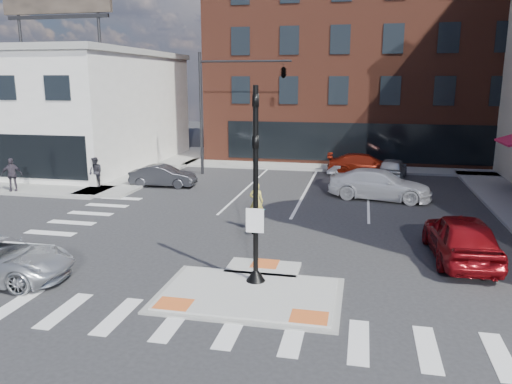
% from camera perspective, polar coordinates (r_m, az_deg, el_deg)
% --- Properties ---
extents(ground, '(120.00, 120.00, 0.00)m').
position_cam_1_polar(ground, '(15.49, -0.35, -11.06)').
color(ground, '#28282B').
rests_on(ground, ground).
extents(refuge_island, '(5.40, 4.65, 0.13)m').
position_cam_1_polar(refuge_island, '(15.24, -0.57, -11.27)').
color(refuge_island, gray).
rests_on(refuge_island, ground).
extents(sidewalk_nw, '(23.50, 20.50, 0.15)m').
position_cam_1_polar(sidewalk_nw, '(35.77, -21.79, 1.86)').
color(sidewalk_nw, gray).
rests_on(sidewalk_nw, ground).
extents(sidewalk_n, '(26.00, 3.00, 0.15)m').
position_cam_1_polar(sidewalk_n, '(36.37, 11.85, 2.66)').
color(sidewalk_n, gray).
rests_on(sidewalk_n, ground).
extents(building_nw, '(20.40, 16.40, 14.40)m').
position_cam_1_polar(building_nw, '(42.14, -24.68, 8.82)').
color(building_nw, silver).
rests_on(building_nw, ground).
extents(building_n, '(24.40, 18.40, 15.50)m').
position_cam_1_polar(building_n, '(45.86, 12.43, 14.36)').
color(building_n, '#58281B').
rests_on(building_n, ground).
extents(building_far_left, '(10.00, 12.00, 10.00)m').
position_cam_1_polar(building_far_left, '(66.23, 6.12, 11.55)').
color(building_far_left, slate).
rests_on(building_far_left, ground).
extents(building_far_right, '(12.00, 12.00, 12.00)m').
position_cam_1_polar(building_far_right, '(68.10, 17.51, 11.92)').
color(building_far_right, brown).
rests_on(building_far_right, ground).
extents(signal_pole, '(0.60, 0.60, 5.98)m').
position_cam_1_polar(signal_pole, '(15.07, -0.04, -2.23)').
color(signal_pole, black).
rests_on(signal_pole, refuge_island).
extents(mast_arm_signal, '(6.10, 2.24, 8.00)m').
position_cam_1_polar(mast_arm_signal, '(32.51, 0.53, 12.64)').
color(mast_arm_signal, black).
rests_on(mast_arm_signal, ground).
extents(red_sedan, '(2.24, 5.07, 1.69)m').
position_cam_1_polar(red_sedan, '(19.00, 22.38, -4.78)').
color(red_sedan, maroon).
rests_on(red_sedan, ground).
extents(white_pickup, '(5.68, 3.05, 1.56)m').
position_cam_1_polar(white_pickup, '(27.41, 13.95, 0.83)').
color(white_pickup, white).
rests_on(white_pickup, ground).
extents(bg_car_dark, '(3.97, 1.59, 1.28)m').
position_cam_1_polar(bg_car_dark, '(30.28, -10.57, 1.82)').
color(bg_car_dark, '#292A2F').
rests_on(bg_car_dark, ground).
extents(bg_car_silver, '(2.25, 4.31, 1.40)m').
position_cam_1_polar(bg_car_silver, '(33.13, 15.31, 2.62)').
color(bg_car_silver, '#B0B3B7').
rests_on(bg_car_silver, ground).
extents(bg_car_red, '(5.06, 2.28, 1.44)m').
position_cam_1_polar(bg_car_red, '(33.97, 12.33, 3.05)').
color(bg_car_red, '#9B210E').
rests_on(bg_car_red, ground).
extents(cyclist, '(0.64, 1.63, 2.07)m').
position_cam_1_polar(cyclist, '(21.04, 0.03, -2.59)').
color(cyclist, '#3F3F44').
rests_on(cyclist, ground).
extents(pedestrian_a, '(1.01, 0.89, 1.74)m').
position_cam_1_polar(pedestrian_a, '(30.37, -17.86, 2.18)').
color(pedestrian_a, '#222127').
rests_on(pedestrian_a, sidewalk_nw).
extents(pedestrian_b, '(1.17, 0.94, 1.86)m').
position_cam_1_polar(pedestrian_b, '(30.97, -26.15, 1.79)').
color(pedestrian_b, '#342E38').
rests_on(pedestrian_b, sidewalk_nw).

